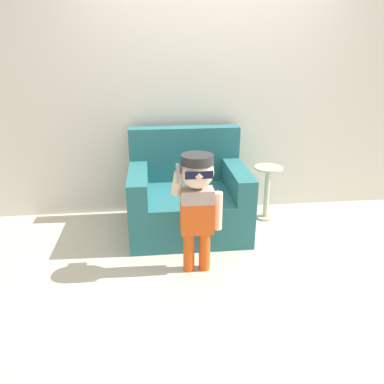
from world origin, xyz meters
The scene contains 5 objects.
ground_plane centered at (0.00, 0.00, 0.00)m, with size 10.00×10.00×0.00m, color beige.
wall_back centered at (0.00, 0.70, 1.30)m, with size 10.00×0.05×2.60m.
armchair centered at (-0.25, 0.22, 0.31)m, with size 1.07×0.87×0.93m.
person_child centered at (-0.25, -0.51, 0.63)m, with size 0.39×0.29×0.94m.
side_table centered at (0.56, 0.35, 0.33)m, with size 0.28×0.28×0.55m.
Camera 1 is at (-0.57, -3.04, 1.66)m, focal length 35.00 mm.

